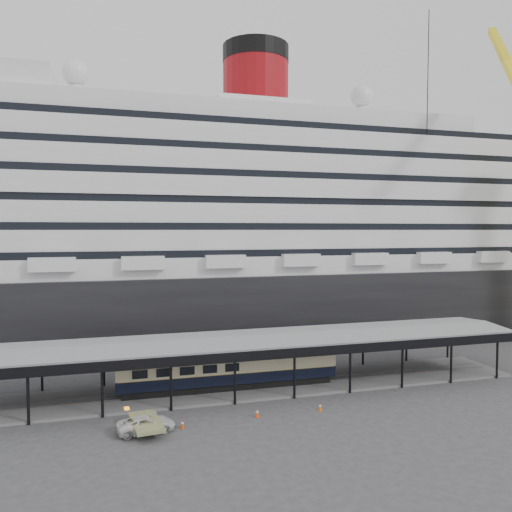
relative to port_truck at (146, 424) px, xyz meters
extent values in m
plane|color=#38383B|center=(11.08, 3.26, -0.63)|extent=(200.00, 200.00, 0.00)
cube|color=black|center=(11.08, 35.26, 4.37)|extent=(130.00, 30.00, 10.00)
cylinder|color=maroon|center=(19.08, 35.26, 36.77)|extent=(10.00, 10.00, 9.00)
cylinder|color=black|center=(19.08, 35.26, 42.02)|extent=(10.10, 10.10, 2.50)
sphere|color=silver|center=(-6.92, 35.26, 37.07)|extent=(3.60, 3.60, 3.60)
sphere|color=silver|center=(37.08, 35.26, 37.07)|extent=(3.60, 3.60, 3.60)
cube|color=slate|center=(11.08, 8.26, -0.51)|extent=(56.00, 8.00, 0.24)
cube|color=slate|center=(11.08, 7.54, -0.35)|extent=(54.00, 0.08, 0.10)
cube|color=slate|center=(11.08, 8.98, -0.35)|extent=(54.00, 0.08, 0.10)
cube|color=black|center=(11.08, 3.76, 3.82)|extent=(56.00, 0.18, 0.90)
cube|color=black|center=(11.08, 12.76, 3.82)|extent=(56.00, 0.18, 0.90)
cube|color=slate|center=(11.08, 8.26, 4.55)|extent=(56.00, 9.00, 0.24)
cube|color=yellow|center=(50.20, 18.38, 38.58)|extent=(11.42, 18.78, 16.80)
cylinder|color=black|center=(41.33, 23.50, 22.98)|extent=(0.12, 0.12, 47.21)
imported|color=silver|center=(0.00, 0.00, 0.00)|extent=(4.73, 2.59, 1.26)
cube|color=black|center=(8.58, 8.26, -0.04)|extent=(20.76, 2.59, 0.69)
cube|color=black|center=(8.58, 8.26, 0.85)|extent=(21.75, 2.99, 1.09)
cube|color=beige|center=(8.58, 8.26, 2.03)|extent=(21.75, 3.03, 1.28)
cube|color=black|center=(8.58, 8.26, 2.87)|extent=(21.75, 2.99, 0.40)
cube|color=red|center=(2.83, -0.01, -0.61)|extent=(0.44, 0.44, 0.03)
cone|color=red|center=(2.83, -0.01, -0.28)|extent=(0.37, 0.37, 0.66)
cylinder|color=white|center=(2.83, -0.01, -0.22)|extent=(0.21, 0.21, 0.13)
cube|color=#EE440D|center=(9.29, 0.64, -0.61)|extent=(0.41, 0.41, 0.03)
cone|color=#EE440D|center=(9.29, 0.64, -0.26)|extent=(0.35, 0.35, 0.71)
cylinder|color=white|center=(9.29, 0.64, -0.19)|extent=(0.23, 0.23, 0.14)
cube|color=#E45B0C|center=(15.03, 0.52, -0.61)|extent=(0.42, 0.42, 0.03)
cone|color=#E45B0C|center=(15.03, 0.52, -0.27)|extent=(0.35, 0.35, 0.68)
cylinder|color=white|center=(15.03, 0.52, -0.20)|extent=(0.22, 0.22, 0.13)
camera|label=1|loc=(-2.31, -39.35, 15.28)|focal=35.00mm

